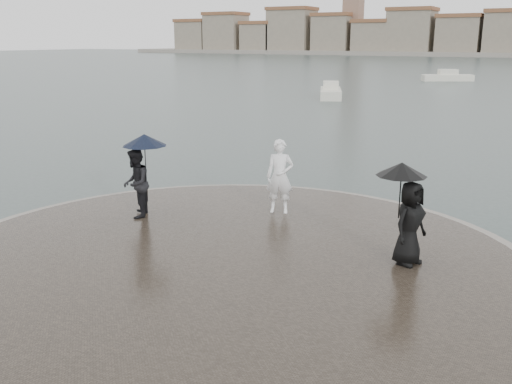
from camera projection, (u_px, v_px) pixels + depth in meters
The scene contains 7 objects.
ground at pixel (95, 363), 8.29m from camera, with size 400.00×400.00×0.00m, color #2B3835.
kerb_ring at pixel (224, 270), 11.20m from camera, with size 12.50×12.50×0.32m, color gray.
quay_tip at pixel (224, 269), 11.19m from camera, with size 11.90×11.90×0.36m, color #2D261E.
statue at pixel (280, 176), 14.05m from camera, with size 0.67×0.44×1.84m, color white.
visitor_left at pixel (138, 172), 13.62m from camera, with size 1.26×1.14×2.04m.
visitor_right at pixel (408, 209), 10.80m from camera, with size 1.11×1.05×1.95m.
boats at pixel (450, 86), 52.66m from camera, with size 19.23×28.92×1.50m.
Camera 1 is at (5.63, -5.28, 4.56)m, focal length 40.00 mm.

